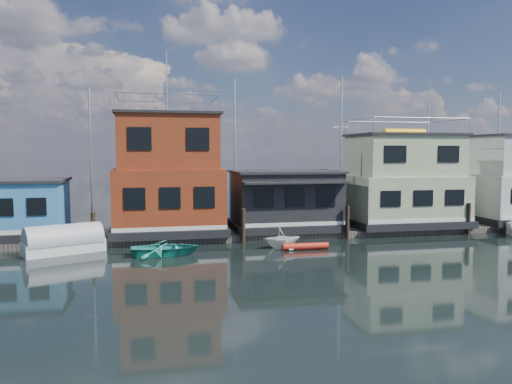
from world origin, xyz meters
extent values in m
plane|color=black|center=(0.00, 0.00, 0.00)|extent=(160.00, 160.00, 0.00)
cube|color=#595147|center=(0.00, 12.00, 0.20)|extent=(48.00, 5.00, 0.40)
cube|color=black|center=(-18.00, 12.00, 0.65)|extent=(6.40, 4.90, 0.50)
cube|color=#3D84BD|center=(-18.00, 12.00, 2.40)|extent=(6.00, 4.50, 3.00)
cube|color=black|center=(-18.00, 12.00, 3.98)|extent=(6.30, 4.80, 0.16)
cube|color=black|center=(-8.50, 12.00, 0.65)|extent=(7.40, 5.90, 0.50)
cube|color=maroon|center=(-8.50, 12.00, 2.77)|extent=(7.00, 5.50, 3.74)
cube|color=maroon|center=(-8.50, 12.00, 6.37)|extent=(6.30, 4.95, 3.46)
cube|color=black|center=(-8.50, 12.00, 8.18)|extent=(6.65, 5.23, 0.16)
cylinder|color=silver|center=(-8.50, 12.00, 10.26)|extent=(0.08, 0.08, 4.00)
cube|color=black|center=(-0.50, 12.00, 0.65)|extent=(7.40, 5.40, 0.50)
cube|color=black|center=(-0.50, 12.00, 2.60)|extent=(7.00, 5.00, 3.40)
cube|color=black|center=(-0.50, 12.00, 4.38)|extent=(7.30, 5.30, 0.16)
cube|color=black|center=(-0.50, 9.20, 3.79)|extent=(7.00, 1.20, 0.12)
cube|color=black|center=(8.50, 12.00, 0.65)|extent=(8.40, 5.90, 0.50)
cube|color=#A7B889|center=(8.50, 12.00, 2.46)|extent=(8.00, 5.50, 3.12)
cube|color=#A7B889|center=(8.50, 12.00, 5.46)|extent=(7.20, 4.95, 2.88)
cube|color=black|center=(8.50, 12.00, 6.98)|extent=(7.60, 5.23, 0.16)
cylinder|color=#FEB805|center=(8.50, 12.00, 7.15)|extent=(3.20, 0.56, 0.56)
cylinder|color=#2D2116|center=(-13.00, 9.20, 1.10)|extent=(0.28, 0.28, 2.20)
cylinder|color=#2D2116|center=(-4.00, 9.20, 1.10)|extent=(0.28, 0.28, 2.20)
cylinder|color=#2D2116|center=(3.00, 9.20, 1.10)|extent=(0.28, 0.28, 2.20)
cylinder|color=#2D2116|center=(12.00, 9.20, 1.10)|extent=(0.28, 0.28, 2.20)
cylinder|color=silver|center=(-14.00, 18.00, 5.25)|extent=(0.16, 0.16, 10.50)
cylinder|color=silver|center=(-14.00, 18.00, 6.83)|extent=(1.40, 0.06, 0.06)
cylinder|color=silver|center=(-3.00, 18.00, 5.75)|extent=(0.16, 0.16, 11.50)
cylinder|color=silver|center=(-3.00, 18.00, 7.48)|extent=(1.40, 0.06, 0.06)
cylinder|color=silver|center=(6.00, 18.00, 6.00)|extent=(0.16, 0.16, 12.00)
cylinder|color=silver|center=(6.00, 18.00, 7.80)|extent=(1.40, 0.06, 0.06)
cylinder|color=silver|center=(14.00, 18.00, 5.00)|extent=(0.16, 0.16, 10.00)
cylinder|color=silver|center=(14.00, 18.00, 6.50)|extent=(1.40, 0.06, 0.06)
cylinder|color=silver|center=(21.00, 18.00, 5.50)|extent=(0.16, 0.16, 11.00)
cylinder|color=silver|center=(21.00, 18.00, 7.15)|extent=(1.40, 0.06, 0.06)
imported|color=silver|center=(-2.03, 7.11, 0.63)|extent=(2.71, 2.45, 1.26)
cube|color=silver|center=(-14.56, 8.36, 0.36)|extent=(4.64, 3.30, 0.72)
cylinder|color=#9F9EA3|center=(-14.56, 8.36, 0.78)|extent=(4.50, 3.31, 1.76)
cylinder|color=red|center=(-0.80, 6.36, 0.20)|extent=(2.77, 0.43, 0.41)
imported|color=teal|center=(-8.92, 6.47, 0.39)|extent=(3.85, 2.78, 0.79)
camera|label=1|loc=(-9.76, -21.35, 5.75)|focal=35.00mm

